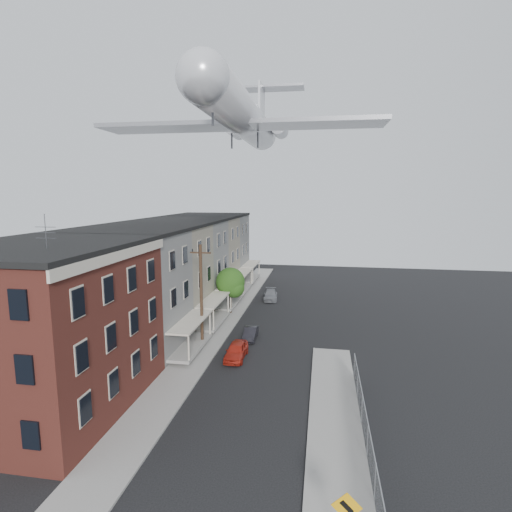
{
  "coord_description": "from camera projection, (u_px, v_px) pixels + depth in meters",
  "views": [
    {
      "loc": [
        4.52,
        -13.96,
        13.16
      ],
      "look_at": [
        0.68,
        8.91,
        9.57
      ],
      "focal_mm": 28.0,
      "sensor_mm": 36.0,
      "label": 1
    }
  ],
  "objects": [
    {
      "name": "sidewalk_left",
      "position": [
        221.0,
        324.0,
        40.64
      ],
      "size": [
        3.0,
        62.0,
        0.12
      ],
      "primitive_type": "cube",
      "color": "gray",
      "rests_on": "ground"
    },
    {
      "name": "car_mid",
      "position": [
        250.0,
        333.0,
        36.6
      ],
      "size": [
        1.21,
        3.25,
        1.06
      ],
      "primitive_type": "imported",
      "rotation": [
        0.0,
        0.0,
        0.03
      ],
      "color": "black",
      "rests_on": "ground"
    },
    {
      "name": "corner_building",
      "position": [
        46.0,
        327.0,
        24.35
      ],
      "size": [
        10.31,
        12.3,
        12.15
      ],
      "color": "#3A1712",
      "rests_on": "ground"
    },
    {
      "name": "car_near",
      "position": [
        236.0,
        351.0,
        32.25
      ],
      "size": [
        1.53,
        3.8,
        1.3
      ],
      "primitive_type": "imported",
      "rotation": [
        0.0,
        0.0,
        -0.0
      ],
      "color": "#B42517",
      "rests_on": "ground"
    },
    {
      "name": "chainlink_fence",
      "position": [
        368.0,
        440.0,
        19.93
      ],
      "size": [
        0.06,
        18.06,
        1.9
      ],
      "color": "gray",
      "rests_on": "ground"
    },
    {
      "name": "sidewalk_right",
      "position": [
        336.0,
        442.0,
        21.29
      ],
      "size": [
        3.0,
        26.0,
        0.12
      ],
      "primitive_type": "cube",
      "color": "gray",
      "rests_on": "ground"
    },
    {
      "name": "curb_right",
      "position": [
        309.0,
        439.0,
        21.53
      ],
      "size": [
        0.15,
        26.0,
        0.14
      ],
      "primitive_type": "cube",
      "color": "gray",
      "rests_on": "ground"
    },
    {
      "name": "curb_left",
      "position": [
        235.0,
        325.0,
        40.4
      ],
      "size": [
        0.15,
        62.0,
        0.14
      ],
      "primitive_type": "cube",
      "color": "gray",
      "rests_on": "ground"
    },
    {
      "name": "row_house_c",
      "position": [
        181.0,
        263.0,
        47.26
      ],
      "size": [
        11.98,
        7.0,
        10.3
      ],
      "color": "slate",
      "rests_on": "ground"
    },
    {
      "name": "car_far",
      "position": [
        271.0,
        295.0,
        50.42
      ],
      "size": [
        2.05,
        4.21,
        1.18
      ],
      "primitive_type": "imported",
      "rotation": [
        0.0,
        0.0,
        0.1
      ],
      "color": "slate",
      "rests_on": "ground"
    },
    {
      "name": "row_house_d",
      "position": [
        199.0,
        254.0,
        54.08
      ],
      "size": [
        11.98,
        7.0,
        10.3
      ],
      "color": "#736B5B",
      "rests_on": "ground"
    },
    {
      "name": "utility_pole",
      "position": [
        201.0,
        295.0,
        34.1
      ],
      "size": [
        1.8,
        0.26,
        9.0
      ],
      "color": "black",
      "rests_on": "ground"
    },
    {
      "name": "row_house_e",
      "position": [
        213.0,
        248.0,
        60.9
      ],
      "size": [
        11.98,
        7.0,
        10.3
      ],
      "color": "slate",
      "rests_on": "ground"
    },
    {
      "name": "row_house_b",
      "position": [
        157.0,
        274.0,
        40.43
      ],
      "size": [
        11.98,
        7.0,
        10.3
      ],
      "color": "#736B5B",
      "rests_on": "ground"
    },
    {
      "name": "street_tree",
      "position": [
        231.0,
        283.0,
        43.91
      ],
      "size": [
        3.22,
        3.2,
        5.2
      ],
      "color": "black",
      "rests_on": "ground"
    },
    {
      "name": "row_house_a",
      "position": [
        123.0,
        291.0,
        33.61
      ],
      "size": [
        11.98,
        7.0,
        10.3
      ],
      "color": "slate",
      "rests_on": "ground"
    },
    {
      "name": "airplane",
      "position": [
        244.0,
        117.0,
        36.2
      ],
      "size": [
        24.56,
        28.04,
        8.18
      ],
      "color": "silver",
      "rests_on": "ground"
    }
  ]
}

